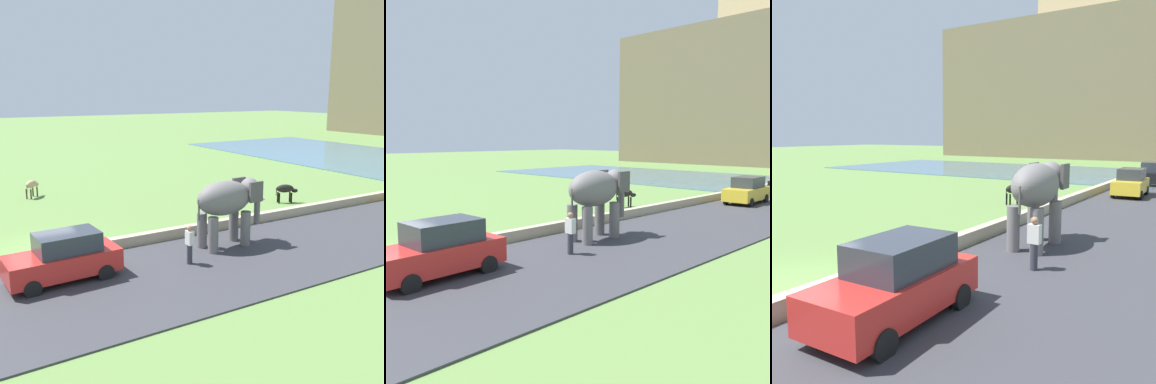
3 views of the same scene
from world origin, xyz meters
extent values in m
plane|color=#608442|center=(0.00, 0.00, 0.00)|extent=(220.00, 220.00, 0.00)
cube|color=tan|center=(1.20, 18.00, 0.25)|extent=(0.40, 110.00, 0.51)
cube|color=slate|center=(-14.00, 35.42, 0.04)|extent=(36.00, 18.00, 0.08)
ellipsoid|color=slate|center=(3.42, 7.11, 2.24)|extent=(1.49, 2.75, 1.50)
cylinder|color=slate|center=(2.97, 7.97, 0.80)|extent=(0.44, 0.44, 1.60)
cylinder|color=slate|center=(3.81, 8.00, 0.80)|extent=(0.44, 0.44, 1.60)
cylinder|color=slate|center=(3.04, 6.22, 0.80)|extent=(0.44, 0.44, 1.60)
cylinder|color=slate|center=(3.88, 6.25, 0.80)|extent=(0.44, 0.44, 1.60)
ellipsoid|color=slate|center=(3.38, 8.53, 2.42)|extent=(1.03, 0.93, 1.10)
cube|color=#504C4C|center=(2.78, 8.37, 2.46)|extent=(0.14, 0.70, 0.90)
cube|color=#504C4C|center=(3.98, 8.41, 2.46)|extent=(0.14, 0.70, 0.90)
cylinder|color=slate|center=(3.36, 9.00, 1.54)|extent=(0.28, 0.28, 1.50)
cone|color=silver|center=(3.14, 8.92, 1.99)|extent=(0.14, 0.56, 0.17)
cone|color=silver|center=(3.58, 8.94, 1.99)|extent=(0.14, 0.56, 0.17)
cylinder|color=#504C4C|center=(3.47, 5.79, 1.89)|extent=(0.08, 0.08, 0.90)
cylinder|color=#33333D|center=(4.46, 4.74, 0.42)|extent=(0.22, 0.22, 0.85)
cube|color=silver|center=(4.46, 4.74, 1.13)|extent=(0.36, 0.22, 0.56)
sphere|color=#997051|center=(4.46, 4.74, 1.52)|extent=(0.22, 0.22, 0.22)
cube|color=red|center=(3.42, 0.04, 0.70)|extent=(1.85, 4.06, 0.80)
cube|color=#2D333D|center=(3.42, 0.23, 1.45)|extent=(1.53, 2.25, 0.70)
cylinder|color=black|center=(4.28, -1.23, 0.30)|extent=(0.20, 0.61, 0.60)
cylinder|color=black|center=(2.67, -1.29, 0.30)|extent=(0.20, 0.61, 0.60)
cylinder|color=black|center=(4.18, 1.36, 0.30)|extent=(0.20, 0.61, 0.60)
cylinder|color=black|center=(2.57, 1.30, 0.30)|extent=(0.20, 0.61, 0.60)
ellipsoid|color=black|center=(-1.41, 15.11, 0.90)|extent=(0.85, 1.18, 0.50)
cylinder|color=black|center=(-1.40, 15.52, 0.33)|extent=(0.10, 0.10, 0.65)
cylinder|color=black|center=(-1.12, 15.40, 0.33)|extent=(0.10, 0.10, 0.65)
cylinder|color=black|center=(-1.71, 14.82, 0.33)|extent=(0.10, 0.10, 0.65)
cylinder|color=black|center=(-1.43, 14.70, 0.33)|extent=(0.10, 0.10, 0.65)
ellipsoid|color=black|center=(-1.15, 15.69, 0.75)|extent=(0.38, 0.46, 0.26)
cone|color=beige|center=(-1.24, 15.72, 0.92)|extent=(0.04, 0.04, 0.12)
cone|color=beige|center=(-1.07, 15.65, 0.92)|extent=(0.04, 0.04, 0.12)
cylinder|color=black|center=(-1.63, 14.62, 0.70)|extent=(0.04, 0.04, 0.45)
ellipsoid|color=tan|center=(-10.95, 2.07, 0.90)|extent=(1.11, 1.06, 0.50)
cylinder|color=#493D2C|center=(-11.33, 2.22, 0.33)|extent=(0.10, 0.10, 0.65)
cylinder|color=#493D2C|center=(-11.13, 2.45, 0.33)|extent=(0.10, 0.10, 0.65)
cylinder|color=#493D2C|center=(-10.76, 1.70, 0.33)|extent=(0.10, 0.10, 0.65)
cylinder|color=#493D2C|center=(-10.56, 1.93, 0.33)|extent=(0.10, 0.10, 0.65)
ellipsoid|color=tan|center=(-11.41, 2.50, 0.75)|extent=(0.46, 0.45, 0.26)
cone|color=beige|center=(-11.48, 2.43, 0.92)|extent=(0.04, 0.04, 0.12)
cone|color=beige|center=(-11.35, 2.56, 0.92)|extent=(0.04, 0.04, 0.12)
cylinder|color=#493D2C|center=(-10.55, 1.71, 0.70)|extent=(0.04, 0.04, 0.45)
camera|label=1|loc=(19.08, -4.03, 6.72)|focal=42.73mm
camera|label=2|loc=(15.84, -6.22, 4.32)|focal=40.96mm
camera|label=3|loc=(9.33, -6.34, 3.97)|focal=39.87mm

